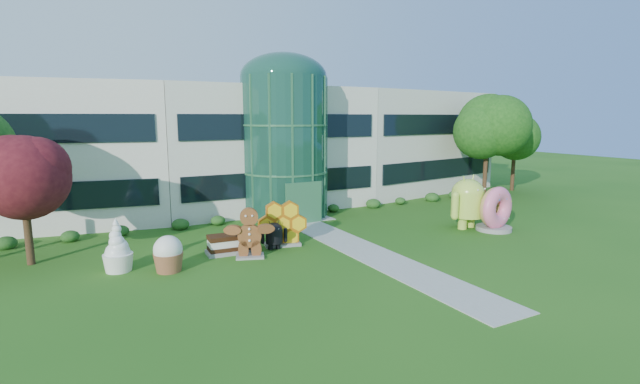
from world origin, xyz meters
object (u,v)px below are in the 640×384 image
donut (495,208)px  gingerbread (249,232)px  android_green (468,199)px  android_black (274,234)px

donut → gingerbread: size_ratio=1.00×
gingerbread → donut: bearing=12.3°
android_green → android_black: (-12.75, 1.41, -1.01)m
android_green → android_black: bearing=161.5°
donut → gingerbread: 15.58m
android_black → donut: 14.07m
android_black → gingerbread: (-1.67, -0.78, 0.44)m
donut → android_black: bearing=161.2°
android_black → gingerbread: size_ratio=0.61×
android_green → donut: (1.04, -1.29, -0.46)m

